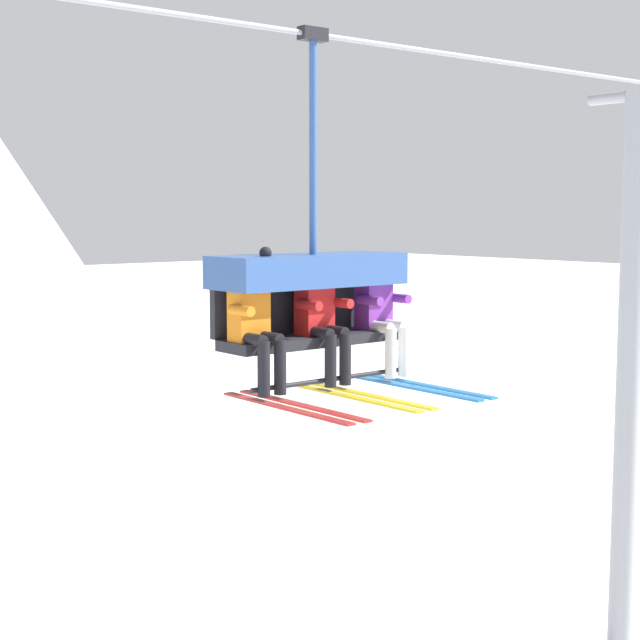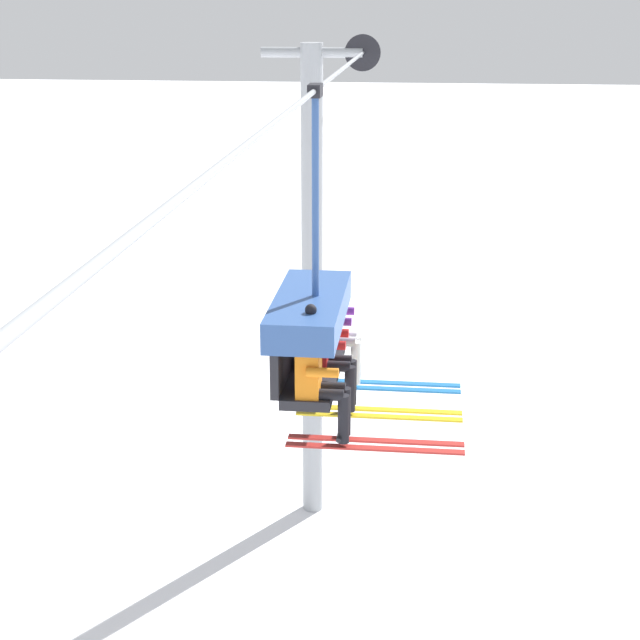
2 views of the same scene
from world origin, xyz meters
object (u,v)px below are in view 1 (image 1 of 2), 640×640
lift_tower_far (631,359)px  skier_purple (382,313)px  skier_red (323,318)px  chairlift_chair (308,283)px  skier_orange (257,322)px

lift_tower_far → skier_purple: 5.90m
skier_red → skier_purple: 0.75m
skier_red → skier_purple: (0.75, 0.00, 0.00)m
skier_purple → skier_red: bearing=180.0°
lift_tower_far → chairlift_chair: (-6.47, -0.71, 1.43)m
skier_orange → skier_purple: skier_orange is taller
chairlift_chair → skier_purple: (0.75, -0.22, -0.32)m
chairlift_chair → skier_purple: chairlift_chair is taller
chairlift_chair → skier_orange: bearing=-164.0°
chairlift_chair → lift_tower_far: bearing=6.3°
lift_tower_far → skier_orange: 7.36m
lift_tower_far → chairlift_chair: lift_tower_far is taller
lift_tower_far → skier_purple: size_ratio=4.88×
lift_tower_far → skier_orange: size_ratio=4.88×
lift_tower_far → skier_orange: bearing=-172.7°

